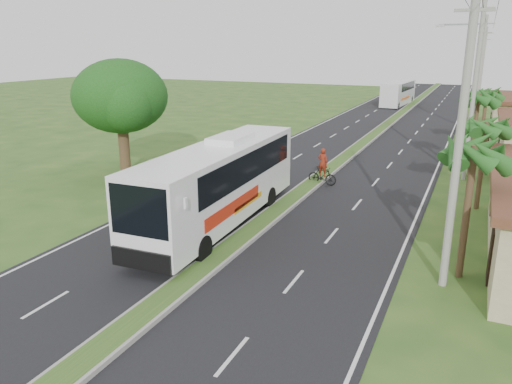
% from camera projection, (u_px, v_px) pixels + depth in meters
% --- Properties ---
extents(ground, '(180.00, 180.00, 0.00)m').
position_uv_depth(ground, '(210.00, 265.00, 19.69)').
color(ground, '#294F1D').
rests_on(ground, ground).
extents(road_asphalt, '(14.00, 160.00, 0.02)m').
position_uv_depth(road_asphalt, '(342.00, 161.00, 37.17)').
color(road_asphalt, black).
rests_on(road_asphalt, ground).
extents(median_strip, '(1.20, 160.00, 0.18)m').
position_uv_depth(median_strip, '(342.00, 160.00, 37.14)').
color(median_strip, gray).
rests_on(median_strip, ground).
extents(lane_edge_left, '(0.12, 160.00, 0.01)m').
position_uv_depth(lane_edge_left, '(260.00, 153.00, 39.81)').
color(lane_edge_left, silver).
rests_on(lane_edge_left, ground).
extents(lane_edge_right, '(0.12, 160.00, 0.01)m').
position_uv_depth(lane_edge_right, '(436.00, 170.00, 34.53)').
color(lane_edge_right, silver).
rests_on(lane_edge_right, ground).
extents(palm_verge_a, '(2.40, 2.40, 5.45)m').
position_uv_depth(palm_verge_a, '(474.00, 153.00, 17.42)').
color(palm_verge_a, '#473321').
rests_on(palm_verge_a, ground).
extents(palm_verge_b, '(2.40, 2.40, 5.05)m').
position_uv_depth(palm_verge_b, '(487.00, 127.00, 25.23)').
color(palm_verge_b, '#473321').
rests_on(palm_verge_b, ground).
extents(palm_verge_c, '(2.40, 2.40, 5.85)m').
position_uv_depth(palm_verge_c, '(479.00, 98.00, 31.37)').
color(palm_verge_c, '#473321').
rests_on(palm_verge_c, ground).
extents(palm_verge_d, '(2.40, 2.40, 5.25)m').
position_uv_depth(palm_verge_d, '(487.00, 95.00, 39.20)').
color(palm_verge_d, '#473321').
rests_on(palm_verge_d, ground).
extents(shade_tree, '(6.30, 6.00, 7.54)m').
position_uv_depth(shade_tree, '(119.00, 99.00, 31.78)').
color(shade_tree, '#473321').
rests_on(shade_tree, ground).
extents(utility_pole_a, '(1.60, 0.28, 11.00)m').
position_uv_depth(utility_pole_a, '(461.00, 130.00, 16.47)').
color(utility_pole_a, gray).
rests_on(utility_pole_a, ground).
extents(utility_pole_b, '(3.20, 0.28, 12.00)m').
position_uv_depth(utility_pole_b, '(475.00, 80.00, 30.30)').
color(utility_pole_b, gray).
rests_on(utility_pole_b, ground).
extents(utility_pole_c, '(1.60, 0.28, 11.00)m').
position_uv_depth(utility_pole_c, '(480.00, 73.00, 47.93)').
color(utility_pole_c, gray).
rests_on(utility_pole_c, ground).
extents(utility_pole_d, '(1.60, 0.28, 10.50)m').
position_uv_depth(utility_pole_d, '(482.00, 67.00, 65.48)').
color(utility_pole_d, gray).
rests_on(utility_pole_d, ground).
extents(coach_bus_main, '(3.09, 12.93, 4.15)m').
position_uv_depth(coach_bus_main, '(220.00, 179.00, 23.48)').
color(coach_bus_main, white).
rests_on(coach_bus_main, ground).
extents(coach_bus_far, '(3.15, 11.33, 3.26)m').
position_uv_depth(coach_bus_far, '(398.00, 92.00, 70.52)').
color(coach_bus_far, silver).
rests_on(coach_bus_far, ground).
extents(motorcyclist, '(1.91, 0.76, 2.29)m').
position_uv_depth(motorcyclist, '(322.00, 172.00, 30.71)').
color(motorcyclist, black).
rests_on(motorcyclist, ground).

